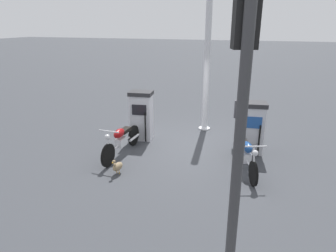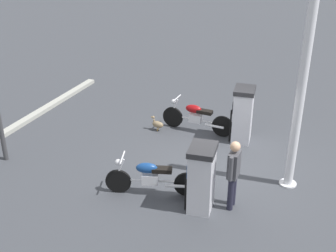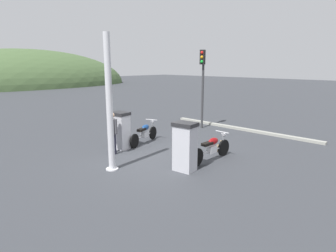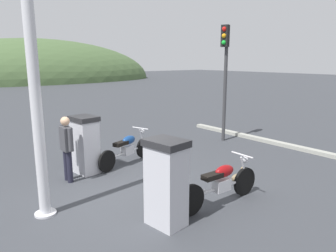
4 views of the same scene
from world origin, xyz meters
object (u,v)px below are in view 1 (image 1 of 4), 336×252
Objects in this scene: fuel_pump_far at (252,127)px; wandering_duck at (117,166)px; motorcycle_near_pump at (121,140)px; attendant_person at (243,116)px; fuel_pump_near at (142,115)px; roadside_traffic_light at (241,106)px; motorcycle_far_pump at (246,154)px; canopy_support_pole at (207,71)px.

fuel_pump_far reaches higher than wandering_duck.
attendant_person reaches higher than motorcycle_near_pump.
fuel_pump_near is 3.58× the size of wandering_duck.
motorcycle_far_pump is at bearing -178.93° from roadside_traffic_light.
canopy_support_pole reaches higher than attendant_person.
roadside_traffic_light reaches higher than attendant_person.
wandering_duck is at bearing -18.77° from canopy_support_pole.
attendant_person is at bearing 121.97° from motorcycle_near_pump.
canopy_support_pole is (-1.58, -1.67, 1.29)m from fuel_pump_far.
motorcycle_far_pump is 0.48× the size of canopy_support_pole.
fuel_pump_near reaches higher than motorcycle_near_pump.
fuel_pump_near reaches higher than wandering_duck.
fuel_pump_far is at bearing 90.00° from fuel_pump_near.
motorcycle_near_pump is 5.66m from roadside_traffic_light.
roadside_traffic_light is (4.03, 0.08, 2.28)m from motorcycle_far_pump.
fuel_pump_near is 0.99× the size of attendant_person.
wandering_duck is at bearing -68.06° from motorcycle_far_pump.
canopy_support_pole reaches higher than roadside_traffic_light.
fuel_pump_far reaches higher than motorcycle_near_pump.
attendant_person is 0.39× the size of roadside_traffic_light.
motorcycle_far_pump is 3.21m from wandering_duck.
wandering_duck is 0.11× the size of roadside_traffic_light.
fuel_pump_near reaches higher than motorcycle_far_pump.
attendant_person is 3.64× the size of wandering_duck.
canopy_support_pole is at bearing 149.11° from motorcycle_near_pump.
motorcycle_near_pump is at bearing -87.33° from motorcycle_far_pump.
fuel_pump_far is 3.69m from motorcycle_near_pump.
fuel_pump_near is 1.05× the size of fuel_pump_far.
canopy_support_pole is (-1.58, 1.71, 1.25)m from fuel_pump_near.
wandering_duck is at bearing -51.56° from fuel_pump_far.
motorcycle_near_pump is 1.36× the size of attendant_person.
wandering_duck is (2.39, 0.36, -0.58)m from fuel_pump_near.
attendant_person is (-1.79, -0.25, 0.45)m from motorcycle_far_pump.
attendant_person reaches higher than fuel_pump_far.
fuel_pump_far reaches higher than motorcycle_far_pump.
roadside_traffic_light reaches higher than motorcycle_far_pump.
canopy_support_pole is at bearing 161.23° from wandering_duck.
canopy_support_pole reaches higher than motorcycle_far_pump.
canopy_support_pole reaches higher than motorcycle_near_pump.
motorcycle_far_pump is (1.20, -0.05, -0.31)m from fuel_pump_far.
motorcycle_near_pump is (1.36, -3.42, -0.30)m from fuel_pump_far.
attendant_person is at bearing -171.98° from motorcycle_far_pump.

